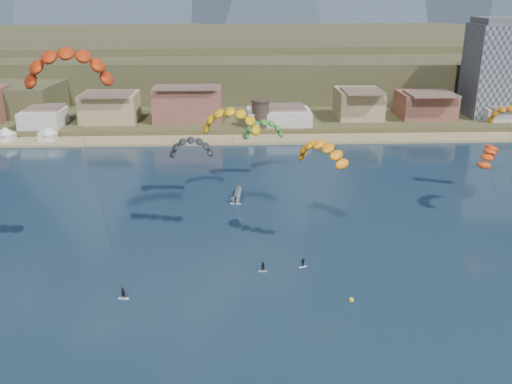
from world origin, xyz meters
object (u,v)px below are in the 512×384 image
kitesurfer_orange (322,148)px  buoy (351,300)px  kitesurfer_yellow (231,117)px  watchtower (261,113)px  apartment_tower (500,68)px  kitesurfer_green (263,127)px  windsurfer (236,198)px  kitesurfer_red (67,61)px

kitesurfer_orange → buoy: kitesurfer_orange is taller
kitesurfer_yellow → watchtower: bearing=83.4°
apartment_tower → kitesurfer_green: (-81.76, -58.26, -5.28)m
buoy → apartment_tower: bearing=58.0°
apartment_tower → kitesurfer_yellow: 128.55m
buoy → kitesurfer_yellow: bearing=126.8°
apartment_tower → kitesurfer_green: apartment_tower is taller
apartment_tower → watchtower: apartment_tower is taller
windsurfer → buoy: 43.24m
kitesurfer_orange → apartment_tower: bearing=52.2°
kitesurfer_red → kitesurfer_yellow: bearing=24.6°
apartment_tower → kitesurfer_orange: 120.70m
apartment_tower → watchtower: (-80.00, -14.00, -11.45)m
kitesurfer_yellow → kitesurfer_red: bearing=-155.4°
kitesurfer_yellow → windsurfer: size_ratio=6.75×
kitesurfer_yellow → windsurfer: 27.22m
kitesurfer_green → watchtower: bearing=87.7°
kitesurfer_yellow → kitesurfer_green: bearing=78.0°
apartment_tower → windsurfer: bearing=-139.5°
windsurfer → buoy: bearing=-68.0°
watchtower → kitesurfer_red: 98.48m
kitesurfer_yellow → kitesurfer_green: 36.41m
kitesurfer_red → buoy: kitesurfer_red is taller
watchtower → kitesurfer_green: bearing=-92.3°
watchtower → kitesurfer_yellow: size_ratio=0.33×
kitesurfer_red → watchtower: bearing=70.1°
kitesurfer_yellow → kitesurfer_orange: (15.16, -2.84, -4.85)m
kitesurfer_orange → kitesurfer_red: bearing=-168.6°
kitesurfer_yellow → windsurfer: bearing=87.3°
kitesurfer_red → kitesurfer_green: (30.49, 44.94, -20.31)m
kitesurfer_red → kitesurfer_green: size_ratio=1.97×
kitesurfer_orange → kitesurfer_green: 38.30m
windsurfer → buoy: (16.21, -40.08, -1.10)m
apartment_tower → kitesurfer_red: 153.22m
watchtower → kitesurfer_yellow: kitesurfer_yellow is taller
watchtower → kitesurfer_green: size_ratio=0.47×
watchtower → kitesurfer_orange: (6.09, -81.43, 10.99)m
kitesurfer_red → kitesurfer_orange: 42.08m
kitesurfer_green → windsurfer: kitesurfer_green is taller
watchtower → kitesurfer_red: bearing=-109.9°
watchtower → kitesurfer_green: (-1.76, -44.26, 6.17)m
kitesurfer_orange → buoy: (1.86, -19.91, -17.23)m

